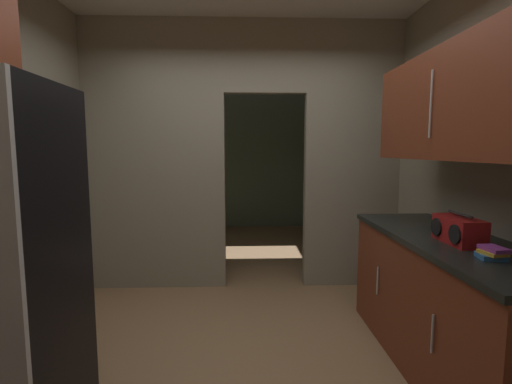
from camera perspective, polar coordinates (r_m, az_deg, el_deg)
ground at (r=2.76m, az=-1.62°, el=-25.80°), size 20.00×20.00×0.00m
kitchen_partition at (r=3.95m, az=-2.61°, el=6.67°), size 3.32×0.12×2.81m
adjoining_room_shell at (r=6.09m, az=-1.91°, el=5.78°), size 3.32×3.25×2.81m
lower_cabinet_run at (r=2.85m, az=27.39°, el=-15.24°), size 0.65×1.88×0.91m
upper_cabinet_counterside at (r=2.68m, az=28.86°, el=11.77°), size 0.36×1.69×0.69m
boombox at (r=2.58m, az=28.74°, el=-5.19°), size 0.17×0.34×0.19m
book_stack at (r=2.31m, az=32.63°, el=-7.96°), size 0.14×0.15×0.07m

